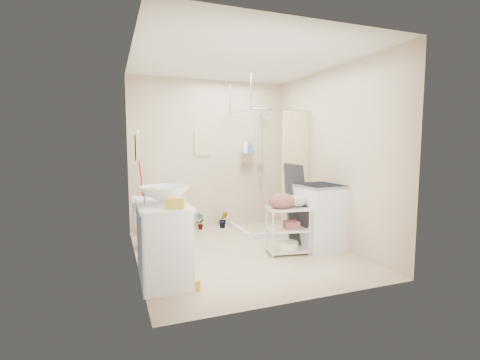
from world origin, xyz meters
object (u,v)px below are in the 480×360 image
(toilet, at_px, (159,222))
(washing_machine, at_px, (320,216))
(vanity, at_px, (163,242))
(laundry_rack, at_px, (288,226))

(toilet, distance_m, washing_machine, 2.33)
(vanity, bearing_deg, laundry_rack, 11.55)
(toilet, bearing_deg, laundry_rack, -116.15)
(toilet, bearing_deg, washing_machine, -106.68)
(vanity, distance_m, washing_machine, 2.34)
(vanity, relative_size, toilet, 1.31)
(washing_machine, height_order, laundry_rack, washing_machine)
(toilet, distance_m, laundry_rack, 1.85)
(vanity, relative_size, washing_machine, 1.06)
(vanity, bearing_deg, toilet, 85.54)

